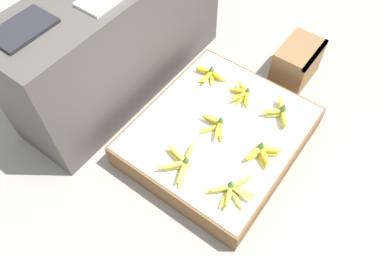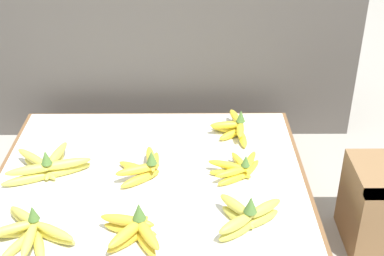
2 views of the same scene
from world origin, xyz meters
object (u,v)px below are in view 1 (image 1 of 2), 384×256
Objects in this scene: banana_bunch_front_midright at (280,112)px; banana_bunch_middle_midleft at (216,125)px; banana_bunch_front_midleft at (262,152)px; banana_bunch_back_midright at (210,75)px; banana_bunch_front_left at (233,191)px; banana_bunch_middle_midright at (243,94)px; banana_bunch_middle_left at (182,162)px; wooden_crate at (297,63)px.

banana_bunch_front_midright is 0.97× the size of banana_bunch_middle_midleft.
banana_bunch_front_midright is 0.39m from banana_bunch_middle_midleft.
banana_bunch_back_midright is at bearing 61.06° from banana_bunch_front_midleft.
banana_bunch_front_midleft reaches higher than banana_bunch_middle_midleft.
banana_bunch_front_left reaches higher than banana_bunch_middle_midright.
banana_bunch_middle_midleft is at bearing -140.20° from banana_bunch_back_midright.
banana_bunch_middle_left is 0.61m from banana_bunch_middle_midright.
banana_bunch_front_midright reaches higher than banana_bunch_front_left.
banana_bunch_middle_midright is (0.61, -0.01, -0.01)m from banana_bunch_middle_left.
wooden_crate is at bearing 12.89° from banana_bunch_front_midleft.
banana_bunch_front_left is at bearing -152.58° from banana_bunch_middle_midright.
banana_bunch_front_left is 0.41m from banana_bunch_middle_midleft.
banana_bunch_middle_left reaches higher than banana_bunch_middle_midleft.
banana_bunch_middle_midleft is (0.31, -0.01, -0.00)m from banana_bunch_middle_left.
banana_bunch_middle_midleft is (0.29, 0.30, 0.00)m from banana_bunch_front_left.
banana_bunch_middle_midleft is at bearing 139.80° from banana_bunch_front_midright.
wooden_crate is 1.33× the size of banana_bunch_front_left.
banana_bunch_front_midleft reaches higher than banana_bunch_front_left.
banana_bunch_middle_midright is (0.58, 0.30, -0.00)m from banana_bunch_front_left.
wooden_crate is 0.62m from banana_bunch_back_midright.
banana_bunch_front_midleft reaches higher than banana_bunch_back_midright.
banana_bunch_front_midleft is at bearing -167.11° from wooden_crate.
banana_bunch_middle_left is at bearing 134.30° from banana_bunch_front_midleft.
banana_bunch_front_midright is (0.30, 0.06, 0.00)m from banana_bunch_front_midleft.
banana_bunch_middle_midleft reaches higher than banana_bunch_middle_midright.
banana_bunch_middle_left is at bearing 173.22° from wooden_crate.
banana_bunch_middle_midright is at bearing 165.93° from wooden_crate.
banana_bunch_front_left is 1.23× the size of banana_bunch_middle_midleft.
banana_bunch_front_left is (-1.08, -0.18, 0.06)m from wooden_crate.
wooden_crate is 1.64× the size of banana_bunch_middle_midleft.
banana_bunch_back_midright reaches higher than banana_bunch_middle_midright.
banana_bunch_middle_midleft is (-0.79, 0.12, 0.06)m from wooden_crate.
banana_bunch_front_left is 0.92× the size of banana_bunch_middle_left.
banana_bunch_back_midright is (0.31, 0.56, -0.01)m from banana_bunch_front_midleft.
banana_bunch_middle_left is 1.34× the size of banana_bunch_middle_midleft.
wooden_crate and banana_bunch_middle_midleft have the same top height.
banana_bunch_middle_midright is (0.29, 0.00, -0.01)m from banana_bunch_middle_midleft.
banana_bunch_front_midleft reaches higher than banana_bunch_middle_midright.
banana_bunch_middle_left reaches higher than banana_bunch_front_left.
banana_bunch_middle_left is (-0.31, 0.31, -0.00)m from banana_bunch_front_midleft.
wooden_crate is 1.86× the size of banana_bunch_front_midleft.
banana_bunch_back_midright is (0.01, 0.25, 0.00)m from banana_bunch_middle_midright.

